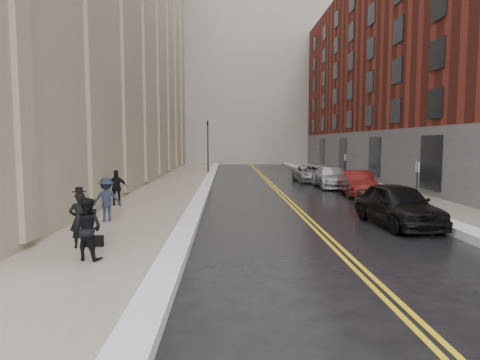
{
  "coord_description": "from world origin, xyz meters",
  "views": [
    {
      "loc": [
        -0.78,
        -11.17,
        3.16
      ],
      "look_at": [
        -0.25,
        6.12,
        1.6
      ],
      "focal_mm": 32.0,
      "sensor_mm": 36.0,
      "label": 1
    }
  ],
  "objects": [
    {
      "name": "ground",
      "position": [
        0.0,
        0.0,
        0.0
      ],
      "size": [
        160.0,
        160.0,
        0.0
      ],
      "primitive_type": "plane",
      "color": "black",
      "rests_on": "ground"
    },
    {
      "name": "car_silver_near",
      "position": [
        6.38,
        17.98,
        0.73
      ],
      "size": [
        2.06,
        5.03,
        1.46
      ],
      "primitive_type": "imported",
      "rotation": [
        0.0,
        0.0,
        -0.0
      ],
      "color": "#ABAEB3",
      "rests_on": "ground"
    },
    {
      "name": "parking_sign_far",
      "position": [
        7.9,
        20.0,
        1.36
      ],
      "size": [
        0.06,
        0.35,
        2.23
      ],
      "color": "black",
      "rests_on": "ground"
    },
    {
      "name": "car_black",
      "position": [
        5.6,
        4.5,
        0.81
      ],
      "size": [
        2.27,
        4.86,
        1.61
      ],
      "primitive_type": "imported",
      "rotation": [
        0.0,
        0.0,
        0.08
      ],
      "color": "black",
      "rests_on": "ground"
    },
    {
      "name": "pedestrian_b",
      "position": [
        -5.34,
        5.0,
        0.98
      ],
      "size": [
        1.2,
        0.9,
        1.66
      ],
      "primitive_type": "imported",
      "rotation": [
        0.0,
        0.0,
        3.43
      ],
      "color": "#191F2E",
      "rests_on": "sidewalk_left"
    },
    {
      "name": "snow_ridge_right",
      "position": [
        7.15,
        16.0,
        0.15
      ],
      "size": [
        0.85,
        60.8,
        0.3
      ],
      "primitive_type": "cube",
      "color": "white",
      "rests_on": "ground"
    },
    {
      "name": "pedestrian_a",
      "position": [
        -4.33,
        -0.35,
        0.95
      ],
      "size": [
        0.92,
        0.8,
        1.6
      ],
      "primitive_type": "imported",
      "rotation": [
        0.0,
        0.0,
        2.85
      ],
      "color": "black",
      "rests_on": "sidewalk_left"
    },
    {
      "name": "lane_stripe_b",
      "position": [
        2.62,
        16.0,
        0.0
      ],
      "size": [
        0.12,
        64.0,
        0.01
      ],
      "primitive_type": "cube",
      "color": "gold",
      "rests_on": "ground"
    },
    {
      "name": "pedestrian_c",
      "position": [
        -5.99,
        9.07,
        0.99
      ],
      "size": [
        1.05,
        0.63,
        1.67
      ],
      "primitive_type": "imported",
      "rotation": [
        0.0,
        0.0,
        3.38
      ],
      "color": "black",
      "rests_on": "sidewalk_left"
    },
    {
      "name": "pedestrian_main",
      "position": [
        -4.95,
        0.92,
        0.95
      ],
      "size": [
        0.69,
        0.58,
        1.6
      ],
      "primitive_type": "imported",
      "rotation": [
        0.0,
        0.0,
        3.55
      ],
      "color": "black",
      "rests_on": "sidewalk_left"
    },
    {
      "name": "traffic_signal",
      "position": [
        -2.6,
        30.0,
        3.08
      ],
      "size": [
        0.18,
        0.15,
        5.2
      ],
      "color": "black",
      "rests_on": "ground"
    },
    {
      "name": "car_maroon",
      "position": [
        6.8,
        13.39,
        0.74
      ],
      "size": [
        1.98,
        4.62,
        1.48
      ],
      "primitive_type": "imported",
      "rotation": [
        0.0,
        0.0,
        -0.09
      ],
      "color": "#450C0C",
      "rests_on": "ground"
    },
    {
      "name": "sidewalk_right",
      "position": [
        9.0,
        16.0,
        0.07
      ],
      "size": [
        3.0,
        64.0,
        0.15
      ],
      "primitive_type": "cube",
      "color": "gray",
      "rests_on": "ground"
    },
    {
      "name": "building_right",
      "position": [
        17.5,
        23.0,
        9.0
      ],
      "size": [
        14.0,
        50.0,
        18.0
      ],
      "primitive_type": "cube",
      "color": "maroon",
      "rests_on": "ground"
    },
    {
      "name": "lane_stripe_a",
      "position": [
        2.38,
        16.0,
        0.0
      ],
      "size": [
        0.12,
        64.0,
        0.01
      ],
      "primitive_type": "cube",
      "color": "gold",
      "rests_on": "ground"
    },
    {
      "name": "car_silver_far",
      "position": [
        5.75,
        22.17,
        0.65
      ],
      "size": [
        2.33,
        4.76,
        1.3
      ],
      "primitive_type": "imported",
      "rotation": [
        0.0,
        0.0,
        0.03
      ],
      "color": "#979A9E",
      "rests_on": "ground"
    },
    {
      "name": "snow_ridge_left",
      "position": [
        -2.2,
        16.0,
        0.13
      ],
      "size": [
        0.7,
        60.8,
        0.26
      ],
      "primitive_type": "cube",
      "color": "white",
      "rests_on": "ground"
    },
    {
      "name": "tower_far_right",
      "position": [
        14.0,
        66.0,
        22.0
      ],
      "size": [
        22.0,
        18.0,
        44.0
      ],
      "primitive_type": "cube",
      "color": "slate",
      "rests_on": "ground"
    },
    {
      "name": "sidewalk_left",
      "position": [
        -4.5,
        16.0,
        0.07
      ],
      "size": [
        4.0,
        64.0,
        0.15
      ],
      "primitive_type": "cube",
      "color": "gray",
      "rests_on": "ground"
    },
    {
      "name": "parking_sign_near",
      "position": [
        7.9,
        8.0,
        1.36
      ],
      "size": [
        0.06,
        0.35,
        2.23
      ],
      "color": "black",
      "rests_on": "ground"
    }
  ]
}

